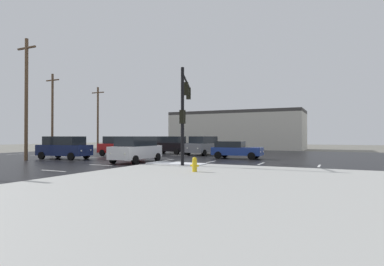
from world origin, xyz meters
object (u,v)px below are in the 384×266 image
Objects in this scene: traffic_signal_mast at (185,103)px; suv_white at (136,149)px; fire_hydrant at (195,164)px; suv_red at (121,146)px; sedan_blue at (235,149)px; suv_navy at (64,147)px; suv_grey at (203,145)px; utility_pole_mid at (26,97)px; utility_pole_far at (52,112)px; suv_black at (170,145)px; utility_pole_distant at (98,117)px; sedan_silver at (143,146)px.

suv_white is (-4.48, 0.46, -3.36)m from traffic_signal_mast.
suv_red is (-13.39, 10.57, 0.55)m from fire_hydrant.
suv_white is (-5.79, -7.23, 0.24)m from sedan_blue.
traffic_signal_mast is 12.85m from suv_navy.
suv_grey is 0.48× the size of utility_pole_mid.
fire_hydrant is 0.08× the size of utility_pole_far.
suv_black is (-10.73, 16.11, 0.55)m from fire_hydrant.
fire_hydrant is at bearing -8.10° from utility_pole_mid.
suv_red is 15.38m from utility_pole_distant.
utility_pole_distant reaches higher than suv_navy.
sedan_silver is 15.79m from utility_pole_mid.
suv_grey and suv_white have the same top height.
traffic_signal_mast is 14.57m from suv_black.
suv_navy is at bearing 74.28° from suv_black.
sedan_silver is at bearing 85.87° from suv_navy.
utility_pole_far is (-10.26, 7.32, 4.09)m from suv_navy.
suv_black reaches higher than sedan_blue.
utility_pole_far is at bearing -6.38° from suv_red.
suv_grey and suv_red have the same top height.
suv_black reaches higher than sedan_silver.
suv_grey is 14.14m from suv_navy.
suv_grey is (-6.36, 15.93, 0.55)m from fire_hydrant.
utility_pole_mid reaches higher than utility_pole_far.
suv_white and suv_black have the same top height.
fire_hydrant is 0.16× the size of suv_black.
utility_pole_mid is at bearing -130.24° from suv_navy.
suv_navy is at bearing -33.72° from suv_grey.
utility_pole_mid is at bearing 171.90° from fire_hydrant.
suv_white is 23.59m from utility_pole_distant.
fire_hydrant is at bearing -23.09° from suv_navy.
utility_pole_far is 7.66m from utility_pole_distant.
suv_grey and suv_black have the same top height.
sedan_blue is at bearing 56.25° from suv_grey.
suv_navy is 12.08m from suv_black.
suv_grey reaches higher than fire_hydrant.
suv_grey is 1.02× the size of suv_red.
traffic_signal_mast is 23.99m from utility_pole_far.
sedan_silver is (-15.45, 17.46, 0.32)m from fire_hydrant.
sedan_blue is 0.46× the size of utility_pole_far.
sedan_silver is 9.22m from suv_grey.
sedan_silver is 0.50× the size of utility_pole_distant.
utility_pole_distant reaches higher than suv_red.
fire_hydrant is 28.62m from utility_pole_far.
suv_grey is 17.70m from utility_pole_mid.
suv_navy is at bearing 65.84° from traffic_signal_mast.
suv_grey is 0.50× the size of utility_pole_far.
utility_pole_distant is (-23.55, 7.82, 4.03)m from sedan_blue.
sedan_silver is 0.47× the size of utility_pole_far.
suv_red is at bearing 70.36° from suv_black.
suv_black is 0.50× the size of utility_pole_far.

